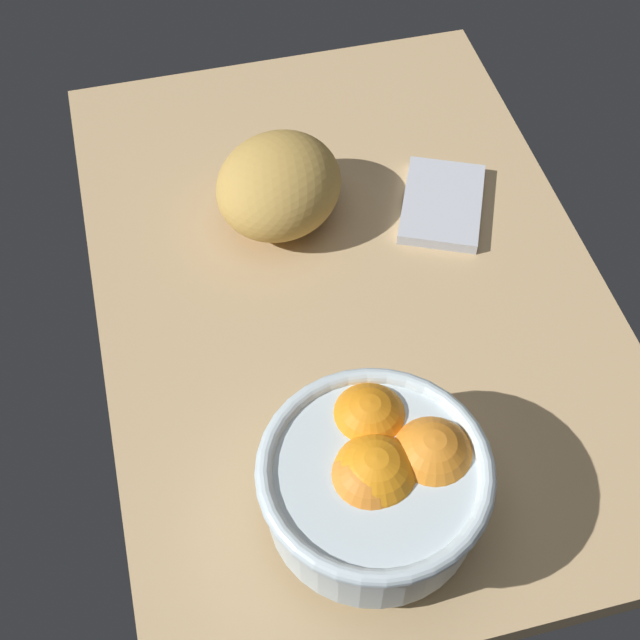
# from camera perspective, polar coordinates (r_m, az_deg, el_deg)

# --- Properties ---
(ground_plane) EXTENTS (0.83, 0.57, 0.03)m
(ground_plane) POSITION_cam_1_polar(r_m,az_deg,el_deg) (1.04, 1.81, 1.85)
(ground_plane) COLOR tan
(fruit_bowl) EXTENTS (0.21, 0.21, 0.12)m
(fruit_bowl) POSITION_cam_1_polar(r_m,az_deg,el_deg) (0.82, 3.71, -9.93)
(fruit_bowl) COLOR silver
(fruit_bowl) RESTS_ON ground
(bread_loaf) EXTENTS (0.21, 0.21, 0.10)m
(bread_loaf) POSITION_cam_1_polar(r_m,az_deg,el_deg) (1.06, -2.62, 8.50)
(bread_loaf) COLOR tan
(bread_loaf) RESTS_ON ground
(napkin_folded) EXTENTS (0.16, 0.14, 0.01)m
(napkin_folded) POSITION_cam_1_polar(r_m,az_deg,el_deg) (1.11, 7.72, 7.29)
(napkin_folded) COLOR silver
(napkin_folded) RESTS_ON ground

